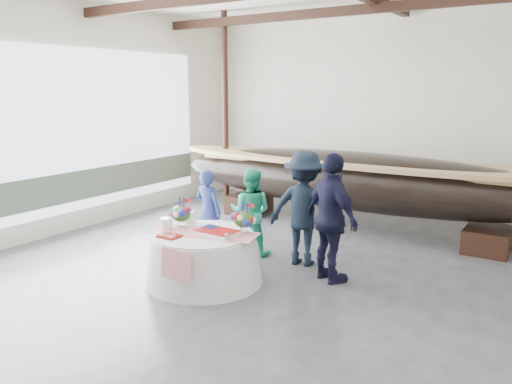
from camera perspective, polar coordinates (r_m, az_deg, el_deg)
The scene contains 11 objects.
floor at distance 6.85m, azimuth -0.27°, elevation -12.60°, with size 10.00×12.00×0.01m, color #3D3D42.
wall_back at distance 11.73m, azimuth 16.35°, elevation 8.52°, with size 10.00×0.02×4.50m, color silver.
wall_left at distance 9.94m, azimuth -25.29°, elevation 7.36°, with size 0.02×12.00×4.50m, color silver.
open_bay at distance 10.48m, azimuth -20.28°, elevation 5.60°, with size 0.03×7.00×3.20m.
longboat_display at distance 10.18m, azimuth 11.14°, elevation 1.32°, with size 8.47×1.69×1.59m.
banquet_table at distance 7.48m, azimuth -5.96°, elevation -7.44°, with size 1.74×1.74×0.75m.
tabletop_items at distance 7.44m, azimuth -5.54°, elevation -3.31°, with size 1.69×1.03×0.40m.
guest_woman_blue at distance 8.69m, azimuth -5.46°, elevation -2.20°, with size 0.53×0.35×1.47m, color navy.
guest_woman_teal at distance 8.55m, azimuth -0.62°, elevation -2.28°, with size 0.73×0.57×1.50m, color #1FA37A.
guest_man_left at distance 8.05m, azimuth 5.53°, elevation -1.88°, with size 1.20×0.69×1.86m, color black.
guest_man_right at distance 7.37m, azimuth 8.64°, elevation -3.01°, with size 1.13×0.47×1.93m, color black.
Camera 1 is at (3.45, -5.19, 2.83)m, focal length 35.00 mm.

